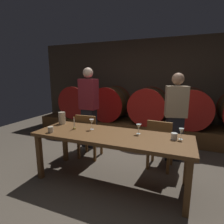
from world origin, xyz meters
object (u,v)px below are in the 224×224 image
(wine_glass_left, at_px, (92,122))
(wine_glass_center, at_px, (139,127))
(wine_barrel_far_left, at_px, (80,101))
(cup_right, at_px, (174,136))
(wine_barrel_left, at_px, (111,103))
(wine_barrel_center, at_px, (149,106))
(wine_glass_right, at_px, (181,132))
(pitcher, at_px, (62,118))
(guest_right, at_px, (175,117))
(cup_left, at_px, (51,130))
(wine_barrel_right, at_px, (190,108))
(chair_right, at_px, (160,142))
(candle_center, at_px, (74,125))
(chair_left, at_px, (88,134))
(dining_table, at_px, (111,139))
(guest_left, at_px, (89,107))

(wine_glass_left, xyz_separation_m, wine_glass_center, (0.74, 0.06, -0.02))
(wine_barrel_far_left, bearing_deg, cup_right, -37.37)
(wine_barrel_left, bearing_deg, wine_barrel_center, 0.00)
(wine_glass_right, bearing_deg, pitcher, 178.02)
(wine_glass_center, bearing_deg, wine_glass_left, -175.69)
(guest_right, relative_size, wine_glass_left, 9.91)
(wine_barrel_far_left, xyz_separation_m, cup_left, (1.04, -2.50, -0.04))
(pitcher, bearing_deg, wine_barrel_right, 43.17)
(chair_right, xyz_separation_m, wine_glass_center, (-0.26, -0.48, 0.38))
(wine_barrel_right, bearing_deg, wine_glass_right, -94.91)
(pitcher, bearing_deg, chair_right, 14.47)
(candle_center, height_order, wine_glass_right, candle_center)
(chair_left, xyz_separation_m, wine_glass_center, (1.08, -0.41, 0.38))
(dining_table, distance_m, cup_left, 0.92)
(dining_table, distance_m, candle_center, 0.65)
(pitcher, bearing_deg, wine_barrel_left, 86.72)
(dining_table, distance_m, wine_glass_left, 0.44)
(guest_right, bearing_deg, cup_right, 78.94)
(wine_barrel_center, xyz_separation_m, chair_left, (-0.85, -1.67, -0.35))
(wine_barrel_far_left, height_order, cup_right, wine_barrel_far_left)
(chair_right, bearing_deg, guest_right, -107.21)
(cup_left, bearing_deg, chair_left, 78.19)
(chair_left, distance_m, candle_center, 0.65)
(wine_barrel_left, relative_size, wine_glass_left, 5.55)
(wine_glass_left, relative_size, wine_glass_right, 1.09)
(candle_center, bearing_deg, wine_glass_right, 4.73)
(wine_barrel_center, xyz_separation_m, dining_table, (-0.15, -2.25, -0.16))
(dining_table, distance_m, guest_right, 1.41)
(wine_barrel_far_left, xyz_separation_m, wine_glass_right, (2.87, -2.09, 0.03))
(wine_glass_center, bearing_deg, wine_barrel_right, 69.86)
(wine_barrel_left, height_order, candle_center, wine_barrel_left)
(wine_barrel_left, distance_m, wine_glass_left, 2.20)
(candle_center, bearing_deg, wine_barrel_center, 70.59)
(guest_right, bearing_deg, guest_left, -12.06)
(pitcher, distance_m, wine_glass_left, 0.66)
(dining_table, bearing_deg, guest_left, 131.36)
(wine_barrel_center, bearing_deg, guest_left, -134.30)
(wine_glass_center, relative_size, wine_glass_right, 0.97)
(chair_left, relative_size, chair_right, 1.00)
(wine_barrel_left, bearing_deg, guest_left, -93.14)
(wine_barrel_left, xyz_separation_m, cup_left, (0.03, -2.50, -0.04))
(chair_left, xyz_separation_m, candle_center, (0.06, -0.56, 0.33))
(wine_barrel_left, bearing_deg, pitcher, -93.28)
(wine_barrel_right, bearing_deg, wine_barrel_left, 180.00)
(guest_left, bearing_deg, candle_center, 110.57)
(chair_right, height_order, cup_left, chair_right)
(chair_right, distance_m, wine_glass_right, 0.70)
(wine_barrel_center, relative_size, pitcher, 4.41)
(guest_left, height_order, guest_right, guest_left)
(wine_barrel_far_left, xyz_separation_m, wine_barrel_center, (2.06, 0.00, 0.00))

